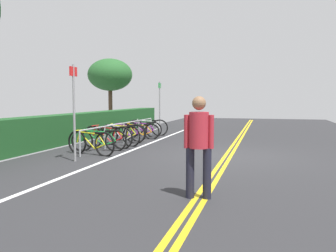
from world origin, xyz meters
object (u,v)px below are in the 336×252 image
object	(u,v)px
bicycle_8	(148,128)
bicycle_3	(120,135)
pedestrian	(199,140)
tree_mid	(110,75)
bicycle_5	(127,132)
bicycle_6	(139,131)
bicycle_2	(107,137)
sign_post_far	(160,103)
bicycle_4	(122,134)
bike_rack	(124,127)
bicycle_7	(143,130)
sign_post_near	(74,104)
bicycle_1	(99,140)
bicycle_0	(91,143)

from	to	relation	value
bicycle_8	bicycle_3	bearing A→B (deg)	-177.68
pedestrian	tree_mid	distance (m)	16.29
bicycle_5	bicycle_6	xyz separation A→B (m)	(0.72, -0.21, -0.02)
bicycle_2	bicycle_6	world-z (taller)	bicycle_2
sign_post_far	bicycle_6	bearing A→B (deg)	175.97
pedestrian	bicycle_4	bearing A→B (deg)	32.33
bike_rack	bicycle_2	world-z (taller)	bike_rack
bicycle_4	bicycle_7	bearing A→B (deg)	-1.81
bicycle_3	bicycle_7	bearing A→B (deg)	2.59
bicycle_4	bicycle_7	size ratio (longest dim) A/B	1.07
bicycle_8	tree_mid	bearing A→B (deg)	39.43
sign_post_near	bicycle_6	bearing A→B (deg)	1.58
bicycle_6	pedestrian	size ratio (longest dim) A/B	1.01
bike_rack	pedestrian	xyz separation A→B (m)	(-6.44, -4.00, 0.39)
bicycle_6	sign_post_far	world-z (taller)	sign_post_far
bike_rack	pedestrian	world-z (taller)	pedestrian
bicycle_2	sign_post_far	bearing A→B (deg)	-3.06
bicycle_3	bicycle_8	bearing A→B (deg)	2.32
sign_post_near	tree_mid	size ratio (longest dim) A/B	0.63
bicycle_3	tree_mid	size ratio (longest dim) A/B	0.41
bicycle_1	bicycle_4	bearing A→B (deg)	1.20
bike_rack	bicycle_6	size ratio (longest dim) A/B	3.83
bicycle_2	bicycle_7	world-z (taller)	bicycle_2
bike_rack	sign_post_far	distance (m)	3.87
bicycle_3	sign_post_near	bearing A→B (deg)	-178.36
bicycle_2	bicycle_6	xyz separation A→B (m)	(2.76, -0.11, -0.05)
bicycle_5	bicycle_1	bearing A→B (deg)	-177.41
bicycle_1	bicycle_0	bearing A→B (deg)	-171.49
bicycle_7	bicycle_8	bearing A→B (deg)	1.27
bicycle_5	sign_post_far	size ratio (longest dim) A/B	0.68
bicycle_6	bicycle_7	bearing A→B (deg)	6.13
bicycle_0	sign_post_near	distance (m)	1.60
bicycle_4	sign_post_far	distance (m)	3.99
bicycle_5	bicycle_8	xyz separation A→B (m)	(2.06, -0.13, 0.03)
pedestrian	tree_mid	xyz separation A→B (m)	(14.03, 8.01, 2.09)
bicycle_6	bicycle_5	bearing A→B (deg)	163.61
bicycle_4	pedestrian	xyz separation A→B (m)	(-6.38, -4.04, 0.62)
bike_rack	bicycle_8	size ratio (longest dim) A/B	3.70
bicycle_6	sign_post_near	size ratio (longest dim) A/B	0.67
bicycle_8	sign_post_near	size ratio (longest dim) A/B	0.70
pedestrian	sign_post_far	bearing A→B (deg)	20.11
bicycle_0	sign_post_near	world-z (taller)	sign_post_near
bicycle_5	bicycle_8	bearing A→B (deg)	-3.59
bicycle_2	bicycle_6	size ratio (longest dim) A/B	1.10
bicycle_8	bicycle_1	bearing A→B (deg)	179.90
bicycle_2	bicycle_3	bearing A→B (deg)	-12.72
bicycle_3	bike_rack	bearing A→B (deg)	12.12
sign_post_far	bicycle_5	bearing A→B (deg)	173.02
bicycle_3	pedestrian	world-z (taller)	pedestrian
bicycle_1	bicycle_4	world-z (taller)	bicycle_4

